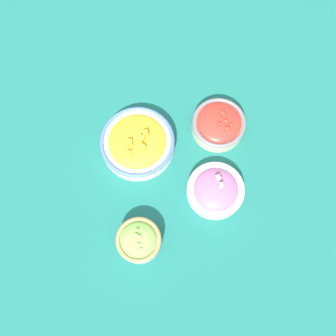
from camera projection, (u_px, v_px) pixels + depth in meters
ground_plane at (168, 171)px, 1.07m from camera, size 3.00×3.00×0.00m
bowl_lettuce at (139, 240)px, 0.98m from camera, size 0.12×0.12×0.08m
bowl_cherry_tomatoes at (219, 124)px, 1.08m from camera, size 0.15×0.15×0.07m
bowl_squash at (138, 143)px, 1.06m from camera, size 0.21×0.21×0.08m
bowl_red_onion at (216, 190)px, 1.03m from camera, size 0.16×0.16×0.07m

